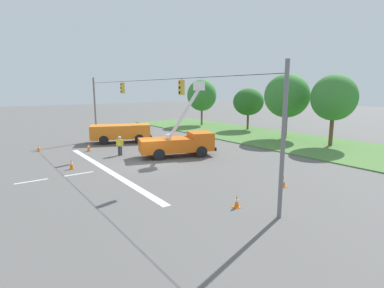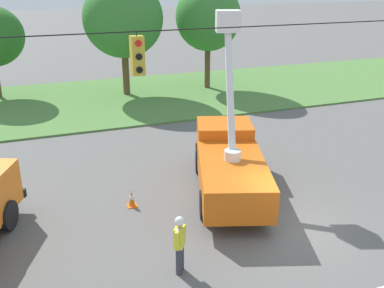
{
  "view_description": "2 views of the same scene",
  "coord_description": "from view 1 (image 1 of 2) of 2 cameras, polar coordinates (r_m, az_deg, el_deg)",
  "views": [
    {
      "loc": [
        21.32,
        -11.01,
        5.92
      ],
      "look_at": [
        2.27,
        2.68,
        1.61
      ],
      "focal_mm": 28.0,
      "sensor_mm": 36.0,
      "label": 1
    },
    {
      "loc": [
        -7.44,
        -10.86,
        7.95
      ],
      "look_at": [
        -1.85,
        4.2,
        1.78
      ],
      "focal_mm": 42.0,
      "sensor_mm": 36.0,
      "label": 2
    }
  ],
  "objects": [
    {
      "name": "grass_verge",
      "position": [
        36.48,
        17.75,
        0.65
      ],
      "size": [
        56.0,
        12.0,
        0.1
      ],
      "primitive_type": "cube",
      "color": "#517F3D",
      "rests_on": "ground"
    },
    {
      "name": "tree_centre",
      "position": [
        37.45,
        17.62,
        8.71
      ],
      "size": [
        5.21,
        5.31,
        7.69
      ],
      "color": "brown",
      "rests_on": "ground"
    },
    {
      "name": "signal_gantry",
      "position": [
        24.06,
        -8.42,
        6.32
      ],
      "size": [
        26.2,
        0.33,
        7.2
      ],
      "color": "slate",
      "rests_on": "ground"
    },
    {
      "name": "tree_east",
      "position": [
        34.08,
        25.44,
        7.97
      ],
      "size": [
        4.45,
        4.82,
        7.42
      ],
      "color": "brown",
      "rests_on": "ground"
    },
    {
      "name": "traffic_cone_foreground_left",
      "position": [
        19.27,
        17.01,
        -6.84
      ],
      "size": [
        0.36,
        0.36,
        0.72
      ],
      "color": "orange",
      "rests_on": "ground"
    },
    {
      "name": "tree_west",
      "position": [
        44.42,
        10.7,
        7.88
      ],
      "size": [
        4.2,
        4.57,
        6.06
      ],
      "color": "brown",
      "rests_on": "ground"
    },
    {
      "name": "traffic_cone_mid_left",
      "position": [
        30.57,
        -19.1,
        -0.55
      ],
      "size": [
        0.36,
        0.36,
        0.83
      ],
      "color": "orange",
      "rests_on": "ground"
    },
    {
      "name": "utility_truck_bucket_lift",
      "position": [
        26.65,
        -2.43,
        0.42
      ],
      "size": [
        4.32,
        7.03,
        6.61
      ],
      "color": "orange",
      "rests_on": "ground"
    },
    {
      "name": "road_worker",
      "position": [
        27.8,
        -13.59,
        -0.08
      ],
      "size": [
        0.43,
        0.55,
        1.77
      ],
      "color": "#383842",
      "rests_on": "ground"
    },
    {
      "name": "traffic_cone_near_bucket",
      "position": [
        30.07,
        -6.38,
        -0.45
      ],
      "size": [
        0.36,
        0.36,
        0.61
      ],
      "color": "orange",
      "rests_on": "ground"
    },
    {
      "name": "traffic_cone_mid_right",
      "position": [
        32.47,
        -27.21,
        -0.62
      ],
      "size": [
        0.36,
        0.36,
        0.72
      ],
      "color": "orange",
      "rests_on": "ground"
    },
    {
      "name": "tree_far_west",
      "position": [
        49.47,
        1.88,
        9.26
      ],
      "size": [
        4.58,
        4.89,
        7.47
      ],
      "color": "brown",
      "rests_on": "ground"
    },
    {
      "name": "traffic_cone_lane_edge_b",
      "position": [
        24.21,
        -21.98,
        -3.56
      ],
      "size": [
        0.36,
        0.36,
        0.79
      ],
      "color": "orange",
      "rests_on": "ground"
    },
    {
      "name": "utility_truck_support_near",
      "position": [
        34.53,
        -13.43,
        2.28
      ],
      "size": [
        4.71,
        7.02,
        2.0
      ],
      "color": "orange",
      "rests_on": "ground"
    },
    {
      "name": "traffic_cone_foreground_right",
      "position": [
        15.58,
        8.53,
        -10.77
      ],
      "size": [
        0.36,
        0.36,
        0.66
      ],
      "color": "orange",
      "rests_on": "ground"
    },
    {
      "name": "ground_plane",
      "position": [
        24.72,
        -8.16,
        -3.56
      ],
      "size": [
        200.0,
        200.0,
        0.0
      ],
      "primitive_type": "plane",
      "color": "#605E5B"
    },
    {
      "name": "lane_markings",
      "position": [
        22.91,
        -19.48,
        -5.16
      ],
      "size": [
        17.6,
        15.25,
        0.01
      ],
      "color": "silver",
      "rests_on": "ground"
    }
  ]
}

